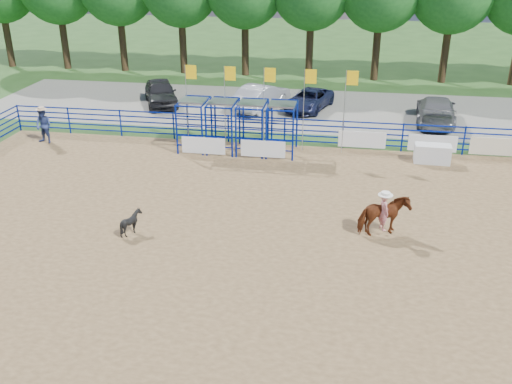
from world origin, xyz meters
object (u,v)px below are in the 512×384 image
horse_and_rider (384,213)px  car_c (309,100)px  car_a (161,92)px  car_b (261,96)px  spectator_cowboy (44,125)px  car_d (436,110)px  announcer_table (432,154)px  calf (131,222)px

horse_and_rider → car_c: (-3.98, 16.17, -0.25)m
car_a → car_b: car_a is taller
horse_and_rider → car_c: horse_and_rider is taller
spectator_cowboy → car_d: bearing=18.8°
horse_and_rider → car_d: size_ratio=0.45×
spectator_cowboy → car_a: (3.70, 8.28, -0.17)m
announcer_table → car_a: car_a is taller
car_a → car_d: bearing=-27.2°
calf → car_d: (12.69, 16.01, 0.31)m
calf → car_d: 20.43m
horse_and_rider → car_d: bearing=76.3°
spectator_cowboy → car_c: bearing=33.1°
horse_and_rider → calf: bearing=-171.2°
car_b → calf: bearing=105.1°
car_b → announcer_table: bearing=162.6°
announcer_table → horse_and_rider: (-2.64, -7.86, 0.42)m
horse_and_rider → car_c: bearing=103.8°
spectator_cowboy → car_a: 9.07m
car_a → calf: bearing=-98.8°
announcer_table → car_d: (0.93, 6.74, 0.31)m
calf → car_a: bearing=-4.3°
car_c → car_d: size_ratio=0.85×
horse_and_rider → car_a: 20.81m
spectator_cowboy → car_a: size_ratio=0.41×
spectator_cowboy → car_b: size_ratio=0.40×
car_c → car_d: bearing=4.8°
car_b → car_c: car_b is taller
horse_and_rider → calf: size_ratio=2.65×
announcer_table → car_b: (-9.63, 7.97, 0.33)m
spectator_cowboy → car_b: bearing=39.0°
calf → car_d: car_d is taller
car_a → horse_and_rider: bearing=-72.6°
horse_and_rider → car_a: bearing=130.7°
announcer_table → car_b: size_ratio=0.35×
car_a → car_c: size_ratio=1.04×
announcer_table → car_b: bearing=140.4°
announcer_table → horse_and_rider: horse_and_rider is taller
announcer_table → car_d: bearing=82.2°
car_b → spectator_cowboy: bearing=61.1°
announcer_table → spectator_cowboy: (-19.91, -0.36, 0.51)m
calf → car_a: size_ratio=0.19×
horse_and_rider → car_b: 17.30m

